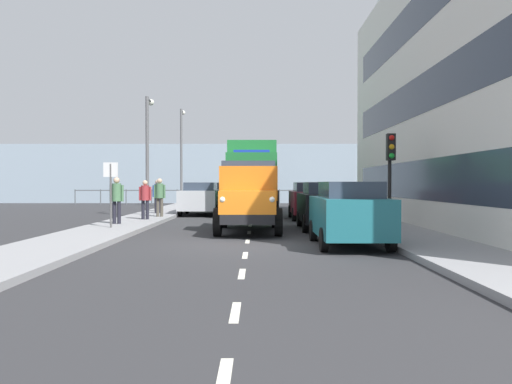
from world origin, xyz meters
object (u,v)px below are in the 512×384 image
(car_grey_oppositeside_1, at_px, (211,195))
(pedestrian_couple_a, at_px, (158,193))
(car_teal_kerbside_near, at_px, (349,213))
(car_silver_oppositeside_0, at_px, (201,198))
(car_white_oppositeside_2, at_px, (218,194))
(lorry_cargo_green, at_px, (252,176))
(street_sign, at_px, (111,183))
(truck_vintage_orange, at_px, (249,198))
(pedestrian_in_dark_coat, at_px, (145,196))
(lamp_post_far, at_px, (182,148))
(pedestrian_strolling, at_px, (160,194))
(pedestrian_by_lamp, at_px, (117,196))
(car_black_kerbside_1, at_px, (324,205))
(traffic_light_near, at_px, (390,160))
(pedestrian_near_railing, at_px, (157,193))
(lamp_post_promenade, at_px, (148,143))
(car_maroon_kerbside_2, at_px, (310,200))

(car_grey_oppositeside_1, relative_size, pedestrian_couple_a, 2.52)
(car_teal_kerbside_near, distance_m, car_silver_oppositeside_0, 14.74)
(car_white_oppositeside_2, height_order, pedestrian_couple_a, pedestrian_couple_a)
(lorry_cargo_green, height_order, car_grey_oppositeside_1, lorry_cargo_green)
(car_teal_kerbside_near, height_order, car_silver_oppositeside_0, same)
(street_sign, bearing_deg, truck_vintage_orange, 177.73)
(pedestrian_in_dark_coat, height_order, lamp_post_far, lamp_post_far)
(truck_vintage_orange, relative_size, pedestrian_strolling, 3.22)
(lorry_cargo_green, height_order, street_sign, lorry_cargo_green)
(car_silver_oppositeside_0, distance_m, pedestrian_by_lamp, 8.30)
(car_teal_kerbside_near, xyz_separation_m, car_black_kerbside_1, (-0.00, -5.10, 0.00))
(traffic_light_near, bearing_deg, street_sign, -2.28)
(lorry_cargo_green, xyz_separation_m, pedestrian_near_railing, (5.21, -0.34, -0.94))
(truck_vintage_orange, xyz_separation_m, pedestrian_in_dark_coat, (4.46, -4.28, -0.06))
(car_teal_kerbside_near, distance_m, pedestrian_strolling, 12.13)
(lamp_post_promenade, height_order, lamp_post_far, lamp_post_far)
(car_maroon_kerbside_2, height_order, pedestrian_by_lamp, pedestrian_by_lamp)
(truck_vintage_orange, xyz_separation_m, car_maroon_kerbside_2, (-2.75, -6.54, -0.28))
(car_black_kerbside_1, height_order, pedestrian_by_lamp, pedestrian_by_lamp)
(car_silver_oppositeside_0, relative_size, traffic_light_near, 1.36)
(car_black_kerbside_1, height_order, car_white_oppositeside_2, same)
(pedestrian_strolling, xyz_separation_m, traffic_light_near, (-8.98, 6.27, 1.29))
(pedestrian_near_railing, height_order, lamp_post_far, lamp_post_far)
(pedestrian_strolling, relative_size, lamp_post_promenade, 0.31)
(pedestrian_near_railing, bearing_deg, street_sign, 92.32)
(car_teal_kerbside_near, bearing_deg, pedestrian_by_lamp, -36.37)
(lamp_post_far, bearing_deg, car_maroon_kerbside_2, 122.44)
(pedestrian_strolling, xyz_separation_m, street_sign, (0.58, 5.89, 0.50))
(truck_vintage_orange, relative_size, street_sign, 2.51)
(car_white_oppositeside_2, bearing_deg, street_sign, 84.57)
(truck_vintage_orange, height_order, pedestrian_near_railing, truck_vintage_orange)
(lamp_post_promenade, bearing_deg, lamp_post_far, -90.07)
(car_black_kerbside_1, xyz_separation_m, pedestrian_couple_a, (7.55, -7.59, 0.27))
(pedestrian_strolling, bearing_deg, pedestrian_couple_a, -77.40)
(lorry_cargo_green, xyz_separation_m, traffic_light_near, (-4.77, 10.59, 0.40))
(lamp_post_far, bearing_deg, pedestrian_strolling, 93.76)
(pedestrian_strolling, bearing_deg, truck_vintage_orange, 124.56)
(car_grey_oppositeside_1, distance_m, pedestrian_in_dark_coat, 11.62)
(car_white_oppositeside_2, xyz_separation_m, pedestrian_in_dark_coat, (1.75, 17.52, 0.23))
(car_white_oppositeside_2, height_order, pedestrian_by_lamp, pedestrian_by_lamp)
(car_teal_kerbside_near, xyz_separation_m, traffic_light_near, (-2.05, -3.68, 1.58))
(pedestrian_in_dark_coat, height_order, pedestrian_near_railing, pedestrian_near_railing)
(pedestrian_strolling, distance_m, traffic_light_near, 11.02)
(pedestrian_strolling, bearing_deg, car_maroon_kerbside_2, -176.20)
(car_teal_kerbside_near, bearing_deg, street_sign, -28.37)
(pedestrian_strolling, bearing_deg, lamp_post_promenade, -60.89)
(truck_vintage_orange, bearing_deg, car_grey_oppositeside_1, -80.22)
(street_sign, bearing_deg, car_teal_kerbside_near, 151.63)
(traffic_light_near, bearing_deg, lamp_post_promenade, -38.41)
(car_white_oppositeside_2, relative_size, lamp_post_far, 0.62)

